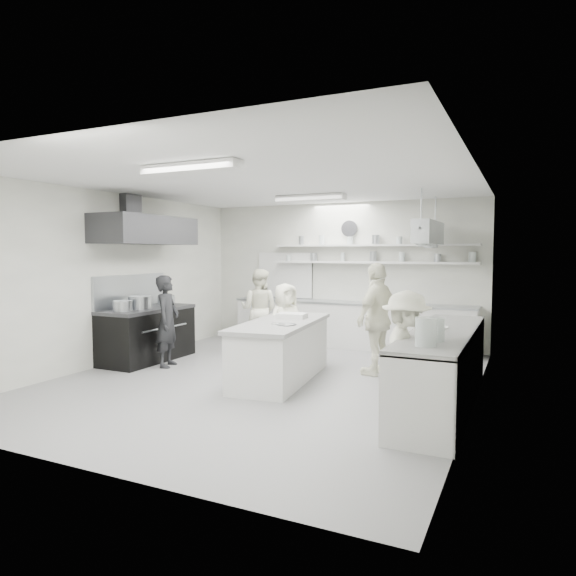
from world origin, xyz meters
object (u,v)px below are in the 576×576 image
at_px(back_counter, 349,325).
at_px(cook_stove, 167,321).
at_px(prep_island, 281,352).
at_px(right_counter, 442,370).
at_px(cook_back, 259,309).
at_px(stove, 147,336).

distance_m(back_counter, cook_stove, 3.79).
height_order(prep_island, cook_stove, cook_stove).
bearing_deg(right_counter, prep_island, 171.22).
xyz_separation_m(prep_island, cook_stove, (-2.16, -0.01, 0.36)).
bearing_deg(cook_stove, back_counter, -53.19).
height_order(cook_stove, cook_back, cook_back).
height_order(right_counter, cook_stove, cook_stove).
distance_m(right_counter, prep_island, 2.48).
bearing_deg(cook_back, stove, 46.19).
relative_size(prep_island, cook_back, 1.43).
xyz_separation_m(back_counter, cook_stove, (-2.26, -3.03, 0.32)).
xyz_separation_m(stove, right_counter, (5.25, -0.60, 0.02)).
distance_m(back_counter, prep_island, 3.02).
bearing_deg(prep_island, right_counter, -15.46).
bearing_deg(cook_stove, cook_back, -34.78).
distance_m(right_counter, cook_stove, 4.63).
bearing_deg(stove, cook_back, 53.97).
xyz_separation_m(right_counter, cook_stove, (-4.61, 0.37, 0.31)).
xyz_separation_m(stove, cook_stove, (0.64, -0.23, 0.33)).
bearing_deg(prep_island, stove, 168.78).
bearing_deg(stove, back_counter, 43.99).
bearing_deg(stove, prep_island, -4.53).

